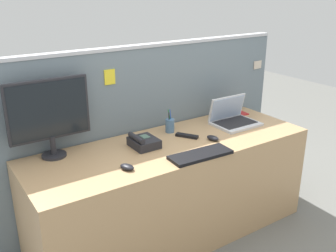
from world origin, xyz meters
TOP-DOWN VIEW (x-y plane):
  - ground_plane at (0.00, 0.00)m, footprint 10.00×10.00m
  - desk at (0.00, 0.00)m, footprint 2.09×0.70m
  - cubicle_divider at (-0.00, 0.39)m, footprint 2.57×0.08m
  - desktop_monitor at (-0.76, 0.27)m, footprint 0.53×0.16m
  - laptop at (0.64, 0.07)m, footprint 0.35×0.28m
  - desk_phone at (-0.19, 0.07)m, footprint 0.17×0.20m
  - keyboard_main at (0.04, -0.28)m, footprint 0.44×0.18m
  - computer_mouse_right_hand at (0.29, -0.11)m, footprint 0.08×0.11m
  - computer_mouse_left_hand at (-0.45, -0.18)m, footprint 0.09×0.11m
  - pen_cup at (0.12, 0.20)m, footprint 0.07×0.07m
  - cell_phone_red_case at (0.89, 0.23)m, footprint 0.08×0.14m
  - tv_remote at (0.16, 0.05)m, footprint 0.13×0.17m

SIDE VIEW (x-z plane):
  - ground_plane at x=0.00m, z-range 0.00..0.00m
  - desk at x=0.00m, z-range 0.00..0.75m
  - cubicle_divider at x=0.00m, z-range 0.00..1.40m
  - cell_phone_red_case at x=0.89m, z-range 0.75..0.76m
  - tv_remote at x=0.16m, z-range 0.75..0.77m
  - keyboard_main at x=0.04m, z-range 0.75..0.77m
  - computer_mouse_right_hand at x=0.29m, z-range 0.75..0.78m
  - computer_mouse_left_hand at x=-0.45m, z-range 0.75..0.78m
  - desk_phone at x=-0.19m, z-range 0.73..0.83m
  - laptop at x=0.64m, z-range 0.69..0.90m
  - pen_cup at x=0.12m, z-range 0.71..0.89m
  - desktop_monitor at x=-0.76m, z-range 0.79..1.31m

